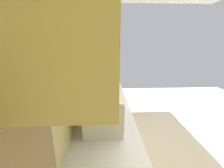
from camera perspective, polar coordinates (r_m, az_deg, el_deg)
name	(u,v)px	position (r m, az deg, el deg)	size (l,w,h in m)	color
ground_plane	(181,150)	(2.80, 26.64, -23.26)	(6.69, 6.69, 0.00)	beige
wall_back	(79,70)	(1.91, -13.69, 5.54)	(4.30, 0.12, 2.73)	#DDCC83
counter_run	(106,147)	(1.90, -2.49, -24.64)	(3.37, 0.62, 0.92)	#E5CC7F
upper_cabinets	(92,37)	(1.45, -8.49, 18.74)	(2.22, 0.34, 0.56)	#E3D37E
window_back_wall	(26,159)	(0.65, -32.00, -24.89)	(0.42, 0.02, 0.63)	#997A4C
oven_range	(106,92)	(3.65, -2.52, -3.46)	(0.64, 0.63, 1.10)	#B7BABF
microwave	(104,111)	(1.36, -3.51, -10.97)	(0.44, 0.35, 0.33)	white
bowl	(112,89)	(2.38, 0.01, -2.13)	(0.14, 0.14, 0.06)	#D84C47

